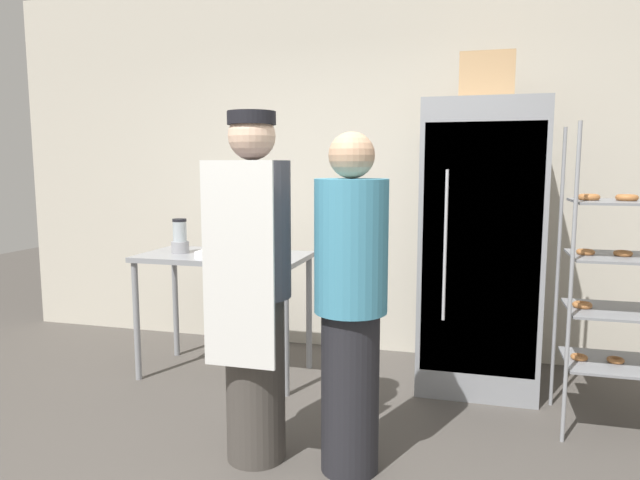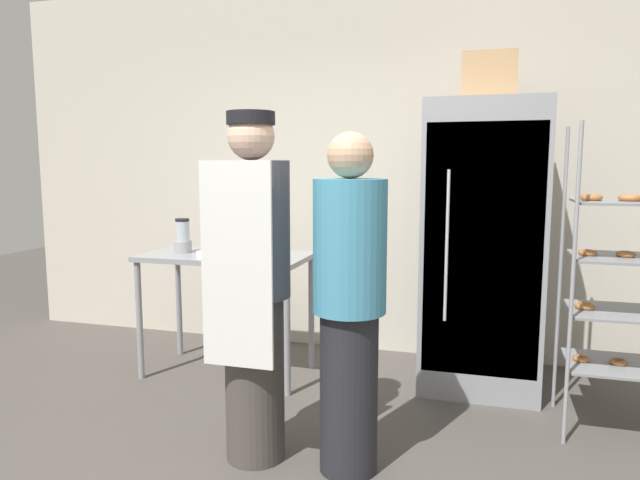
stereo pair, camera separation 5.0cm
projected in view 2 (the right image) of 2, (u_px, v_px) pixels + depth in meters
back_wall at (372, 167)px, 4.59m from camera, size 6.40×0.12×3.00m
refrigerator at (482, 248)px, 3.80m from camera, size 0.77×0.67×1.93m
baking_rack at (624, 281)px, 3.17m from camera, size 0.62×0.52×1.74m
prep_counter at (227, 269)px, 4.09m from camera, size 1.19×0.62×0.88m
donut_box at (221, 250)px, 3.96m from camera, size 0.24×0.24×0.28m
blender_pitcher at (183, 238)px, 4.13m from camera, size 0.13×0.13×0.25m
cardboard_storage_box at (489, 78)px, 3.72m from camera, size 0.35×0.36×0.31m
person_baker at (253, 284)px, 2.86m from camera, size 0.38×0.39×1.77m
person_customer at (349, 303)px, 2.75m from camera, size 0.35×0.35×1.67m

